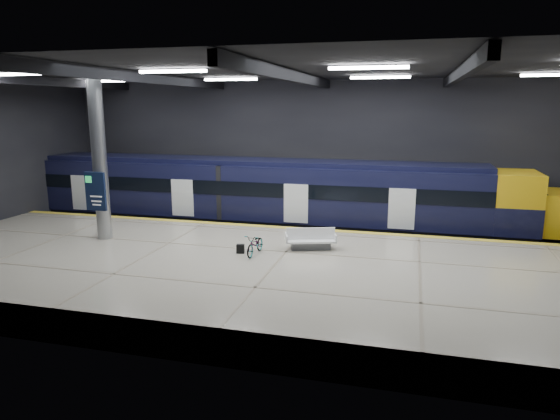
% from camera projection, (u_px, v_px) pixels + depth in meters
% --- Properties ---
extents(ground, '(30.00, 30.00, 0.00)m').
position_uv_depth(ground, '(292.00, 271.00, 20.54)').
color(ground, black).
rests_on(ground, ground).
extents(room_shell, '(30.10, 16.10, 8.05)m').
position_uv_depth(room_shell, '(293.00, 130.00, 19.36)').
color(room_shell, black).
rests_on(room_shell, ground).
extents(platform, '(30.00, 11.00, 1.10)m').
position_uv_depth(platform, '(276.00, 278.00, 18.06)').
color(platform, '#B4AD98').
rests_on(platform, ground).
extents(safety_strip, '(30.00, 0.40, 0.01)m').
position_uv_depth(safety_strip, '(306.00, 229.00, 22.91)').
color(safety_strip, yellow).
rests_on(safety_strip, platform).
extents(rails, '(30.00, 1.52, 0.16)m').
position_uv_depth(rails, '(317.00, 236.00, 25.73)').
color(rails, gray).
rests_on(rails, ground).
extents(train, '(29.40, 2.84, 3.79)m').
position_uv_depth(train, '(279.00, 196.00, 25.81)').
color(train, black).
rests_on(train, ground).
extents(bench, '(2.13, 1.40, 0.87)m').
position_uv_depth(bench, '(311.00, 242.00, 19.65)').
color(bench, '#595B60').
rests_on(bench, platform).
extents(bicycle, '(0.63, 1.56, 0.80)m').
position_uv_depth(bicycle, '(255.00, 244.00, 18.95)').
color(bicycle, '#99999E').
rests_on(bicycle, platform).
extents(pannier_bag, '(0.33, 0.23, 0.35)m').
position_uv_depth(pannier_bag, '(240.00, 249.00, 19.14)').
color(pannier_bag, black).
rests_on(pannier_bag, platform).
extents(info_column, '(0.90, 0.78, 6.90)m').
position_uv_depth(info_column, '(99.00, 160.00, 20.64)').
color(info_column, '#9EA0A5').
rests_on(info_column, platform).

